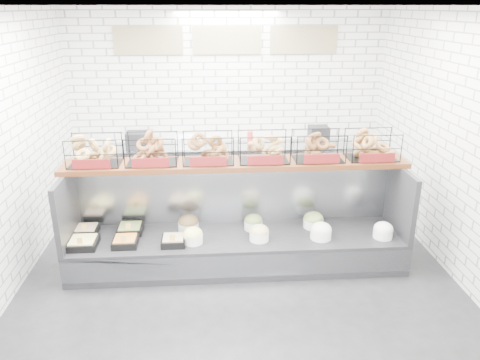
{
  "coord_description": "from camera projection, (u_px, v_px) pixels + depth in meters",
  "views": [
    {
      "loc": [
        -0.33,
        -4.77,
        3.0
      ],
      "look_at": [
        0.04,
        0.45,
        1.05
      ],
      "focal_mm": 35.0,
      "sensor_mm": 36.0,
      "label": 1
    }
  ],
  "objects": [
    {
      "name": "room_shell",
      "position": [
        235.0,
        93.0,
        5.37
      ],
      "size": [
        5.02,
        5.51,
        3.01
      ],
      "color": "white",
      "rests_on": "ground"
    },
    {
      "name": "prep_counter",
      "position": [
        229.0,
        171.0,
        7.63
      ],
      "size": [
        4.0,
        0.6,
        1.2
      ],
      "color": "#93969B",
      "rests_on": "ground"
    },
    {
      "name": "display_case",
      "position": [
        236.0,
        238.0,
        5.73
      ],
      "size": [
        4.0,
        0.9,
        1.2
      ],
      "color": "black",
      "rests_on": "ground"
    },
    {
      "name": "ground",
      "position": [
        239.0,
        276.0,
        5.52
      ],
      "size": [
        5.5,
        5.5,
        0.0
      ],
      "primitive_type": "plane",
      "color": "black",
      "rests_on": "ground"
    },
    {
      "name": "bagel_shelf",
      "position": [
        236.0,
        150.0,
        5.52
      ],
      "size": [
        4.1,
        0.5,
        0.4
      ],
      "color": "#3F1D0D",
      "rests_on": "display_case"
    }
  ]
}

